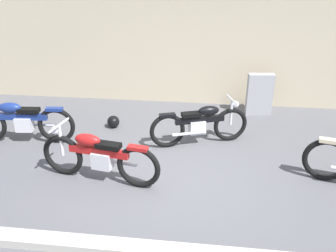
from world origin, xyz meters
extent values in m
plane|color=#56565B|center=(0.00, 0.00, 0.00)|extent=(40.00, 40.00, 0.00)
cube|color=beige|center=(0.00, 3.49, 1.56)|extent=(18.00, 0.30, 3.12)
cube|color=#B7B2A8|center=(0.00, -1.84, 0.06)|extent=(18.00, 0.24, 0.12)
cube|color=#9E9EA3|center=(1.68, 2.81, 0.48)|extent=(0.59, 0.26, 0.95)
sphere|color=black|center=(-1.44, 1.69, 0.13)|extent=(0.26, 0.26, 0.26)
torus|color=black|center=(-2.34, 0.88, 0.36)|extent=(0.73, 0.15, 0.72)
cube|color=silver|center=(-2.96, 0.83, 0.38)|extent=(0.33, 0.22, 0.28)
cube|color=navy|center=(-3.00, 0.82, 0.54)|extent=(1.02, 0.19, 0.12)
ellipsoid|color=navy|center=(-3.18, 0.81, 0.72)|extent=(0.45, 0.23, 0.20)
cube|color=black|center=(-2.83, 0.84, 0.67)|extent=(0.41, 0.21, 0.08)
cube|color=navy|center=(-2.34, 0.88, 0.70)|extent=(0.33, 0.15, 0.06)
cylinder|color=silver|center=(-2.77, 0.96, 0.31)|extent=(0.70, 0.12, 0.06)
torus|color=black|center=(2.46, 0.14, 0.37)|extent=(0.73, 0.25, 0.73)
cube|color=beige|center=(2.46, 0.14, 0.71)|extent=(0.34, 0.19, 0.06)
torus|color=black|center=(0.99, 1.38, 0.34)|extent=(0.67, 0.31, 0.68)
torus|color=black|center=(-0.19, 0.95, 0.34)|extent=(0.67, 0.31, 0.68)
cube|color=silver|center=(0.35, 1.15, 0.36)|extent=(0.34, 0.28, 0.26)
cube|color=black|center=(0.40, 1.16, 0.51)|extent=(0.93, 0.41, 0.11)
ellipsoid|color=black|center=(0.56, 1.22, 0.68)|extent=(0.45, 0.31, 0.19)
cube|color=black|center=(0.24, 1.11, 0.63)|extent=(0.41, 0.28, 0.07)
cube|color=black|center=(-0.19, 0.95, 0.66)|extent=(0.32, 0.21, 0.06)
cylinder|color=silver|center=(0.99, 1.38, 0.60)|extent=(0.05, 0.05, 0.51)
cylinder|color=silver|center=(0.99, 1.38, 0.85)|extent=(0.21, 0.52, 0.03)
sphere|color=silver|center=(1.06, 1.40, 0.76)|extent=(0.13, 0.13, 0.13)
cylinder|color=silver|center=(0.22, 0.98, 0.29)|extent=(0.63, 0.27, 0.06)
torus|color=black|center=(-1.78, -0.21, 0.36)|extent=(0.72, 0.20, 0.71)
torus|color=black|center=(-0.47, -0.42, 0.36)|extent=(0.72, 0.20, 0.71)
cube|color=silver|center=(-1.08, -0.32, 0.38)|extent=(0.34, 0.24, 0.27)
cube|color=#B21919|center=(-1.13, -0.31, 0.53)|extent=(1.01, 0.26, 0.12)
ellipsoid|color=#B21919|center=(-1.30, -0.29, 0.71)|extent=(0.46, 0.26, 0.20)
cube|color=black|center=(-0.95, -0.34, 0.66)|extent=(0.41, 0.24, 0.08)
cube|color=#B21919|center=(-0.47, -0.42, 0.69)|extent=(0.33, 0.17, 0.06)
cylinder|color=silver|center=(-1.78, -0.21, 0.63)|extent=(0.05, 0.05, 0.54)
cylinder|color=silver|center=(-1.78, -0.21, 0.89)|extent=(0.13, 0.57, 0.04)
sphere|color=silver|center=(-1.85, -0.19, 0.80)|extent=(0.14, 0.14, 0.14)
cylinder|color=silver|center=(-0.87, -0.24, 0.31)|extent=(0.68, 0.17, 0.06)
camera|label=1|loc=(0.57, -5.17, 3.31)|focal=38.99mm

